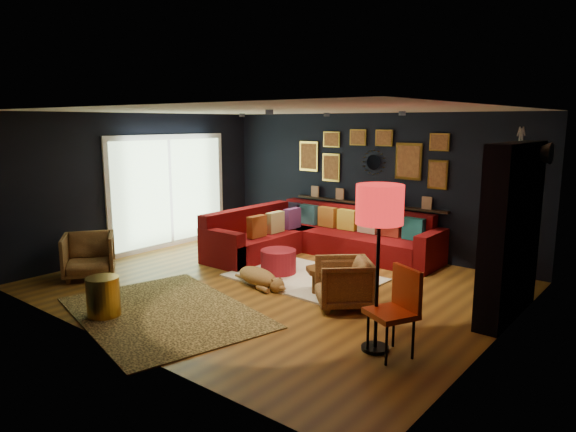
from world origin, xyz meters
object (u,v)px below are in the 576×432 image
Objects in this scene: gold_stool at (103,297)px; sectional at (313,238)px; pouf at (278,261)px; orange_chair at (398,304)px; dog at (258,273)px; armchair_left at (89,253)px; armchair_right at (343,280)px; floor_lamp at (380,211)px; coffee_table at (328,274)px.

sectional is at bearing 86.62° from gold_stool.
pouf is 3.21m from orange_chair.
sectional is 2.06m from dog.
armchair_left is 5.12m from orange_chair.
armchair_left is 1.87m from gold_stool.
sectional is 6.62× the size of gold_stool.
dog is at bearing -25.41° from armchair_left.
armchair_left is 1.08× the size of armchair_right.
floor_lamp reaches higher than armchair_right.
pouf reaches higher than dog.
armchair_right is at bearing -19.62° from pouf.
sectional is 2.73m from armchair_right.
gold_stool is (1.69, -0.79, -0.13)m from armchair_left.
gold_stool is at bearing -87.55° from armchair_right.
coffee_table is at bearing -163.98° from armchair_right.
armchair_left is at bearing -173.90° from floor_lamp.
orange_chair is 0.84× the size of dog.
dog is at bearing -170.22° from orange_chair.
armchair_left reaches higher than dog.
dog is (-1.48, -0.07, -0.17)m from armchair_right.
orange_chair is at bearing 21.80° from gold_stool.
gold_stool is 3.66m from floor_lamp.
pouf is at bearing -13.37° from armchair_left.
floor_lamp is (2.93, -2.85, 1.21)m from sectional.
dog is (0.68, 2.15, -0.06)m from gold_stool.
pouf is at bearing 150.41° from floor_lamp.
sectional is at bearing -178.48° from armchair_right.
coffee_table is 2.01m from orange_chair.
gold_stool is (-1.74, -2.47, -0.06)m from coffee_table.
orange_chair is 0.52× the size of floor_lamp.
orange_chair reaches higher than dog.
sectional is 4.40× the size of armchair_left.
floor_lamp is (2.62, -1.49, 1.31)m from pouf.
floor_lamp is at bearing 22.43° from gold_stool.
armchair_left is at bearing -147.55° from orange_chair.
sectional is 2.25m from coffee_table.
armchair_left is at bearing -137.89° from dog.
sectional reaches higher than armchair_left.
sectional reaches higher than dog.
coffee_table is 3.03m from gold_stool.
sectional is at bearing 135.75° from floor_lamp.
armchair_right reaches higher than gold_stool.
gold_stool reaches higher than pouf.
dog is at bearing -130.52° from armchair_right.
pouf is at bearing -77.41° from sectional.
armchair_right is at bearing 137.74° from floor_lamp.
sectional is at bearing 4.89° from armchair_left.
dog is (-1.06, -0.32, -0.12)m from coffee_table.
orange_chair is (3.39, 1.36, 0.30)m from gold_stool.
orange_chair reaches higher than pouf.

